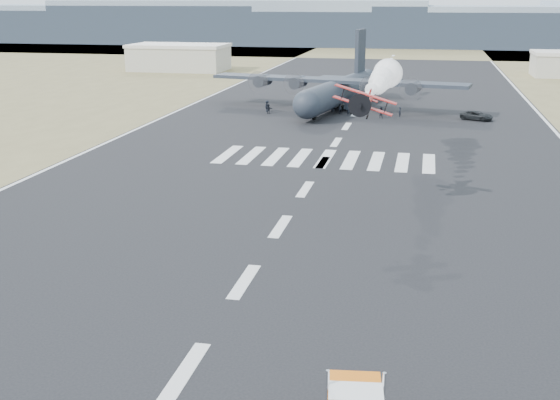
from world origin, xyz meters
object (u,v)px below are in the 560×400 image
(hangar_left, at_px, (179,57))
(aerobatic_biplane, at_px, (364,101))
(crew_b, at_px, (381,112))
(crew_e, at_px, (333,107))
(transport_aircraft, at_px, (340,89))
(crew_a, at_px, (400,112))
(crew_h, at_px, (339,109))
(crew_c, at_px, (267,106))
(crew_f, at_px, (269,109))
(crew_d, at_px, (310,106))
(support_vehicle, at_px, (477,116))
(crew_g, at_px, (349,110))

(hangar_left, xyz_separation_m, aerobatic_biplane, (57.90, -113.06, 6.08))
(aerobatic_biplane, height_order, crew_b, aerobatic_biplane)
(aerobatic_biplane, distance_m, crew_e, 55.04)
(transport_aircraft, bearing_deg, crew_a, -24.53)
(crew_a, distance_m, crew_e, 11.67)
(crew_h, bearing_deg, crew_c, -56.73)
(crew_c, relative_size, crew_f, 1.20)
(crew_d, distance_m, crew_e, 3.85)
(aerobatic_biplane, height_order, support_vehicle, aerobatic_biplane)
(crew_b, bearing_deg, crew_g, -2.33)
(support_vehicle, xyz_separation_m, crew_h, (-21.61, 1.71, 0.17))
(aerobatic_biplane, height_order, crew_a, aerobatic_biplane)
(support_vehicle, bearing_deg, transport_aircraft, 94.17)
(crew_b, height_order, crew_h, crew_b)
(support_vehicle, bearing_deg, crew_f, 114.17)
(crew_e, height_order, crew_h, crew_h)
(crew_a, xyz_separation_m, crew_c, (-21.84, 0.92, 0.15))
(aerobatic_biplane, height_order, crew_d, aerobatic_biplane)
(crew_d, distance_m, crew_h, 5.59)
(crew_g, distance_m, crew_h, 2.13)
(hangar_left, height_order, crew_g, hangar_left)
(crew_e, bearing_deg, crew_f, -18.62)
(aerobatic_biplane, height_order, crew_g, aerobatic_biplane)
(crew_f, bearing_deg, crew_e, -132.25)
(crew_b, height_order, crew_c, crew_c)
(hangar_left, relative_size, crew_b, 13.69)
(aerobatic_biplane, distance_m, crew_f, 53.77)
(crew_h, bearing_deg, transport_aircraft, -140.94)
(hangar_left, distance_m, crew_c, 72.47)
(crew_d, bearing_deg, crew_h, 40.21)
(crew_b, bearing_deg, crew_e, -17.32)
(hangar_left, distance_m, transport_aircraft, 73.93)
(aerobatic_biplane, bearing_deg, support_vehicle, 77.21)
(crew_g, height_order, crew_h, crew_h)
(crew_a, xyz_separation_m, crew_g, (-8.13, -0.15, 0.03))
(aerobatic_biplane, relative_size, crew_d, 3.02)
(transport_aircraft, relative_size, crew_a, 27.89)
(aerobatic_biplane, relative_size, crew_h, 3.20)
(crew_b, bearing_deg, crew_a, -136.24)
(crew_e, distance_m, crew_f, 10.85)
(crew_c, bearing_deg, crew_b, -82.32)
(aerobatic_biplane, distance_m, crew_d, 55.65)
(transport_aircraft, xyz_separation_m, crew_f, (-10.64, -8.23, -2.49))
(support_vehicle, relative_size, crew_e, 3.01)
(transport_aircraft, relative_size, crew_b, 24.57)
(hangar_left, distance_m, crew_f, 74.37)
(aerobatic_biplane, relative_size, crew_b, 3.08)
(crew_e, bearing_deg, crew_h, 81.65)
(crew_b, bearing_deg, aerobatic_biplane, 105.32)
(hangar_left, bearing_deg, crew_h, -51.28)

